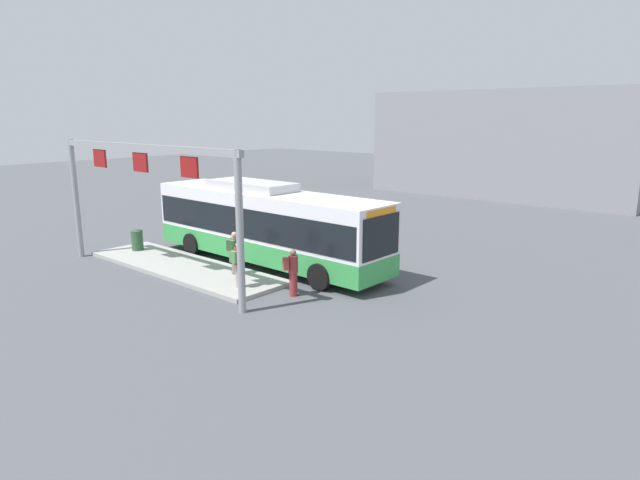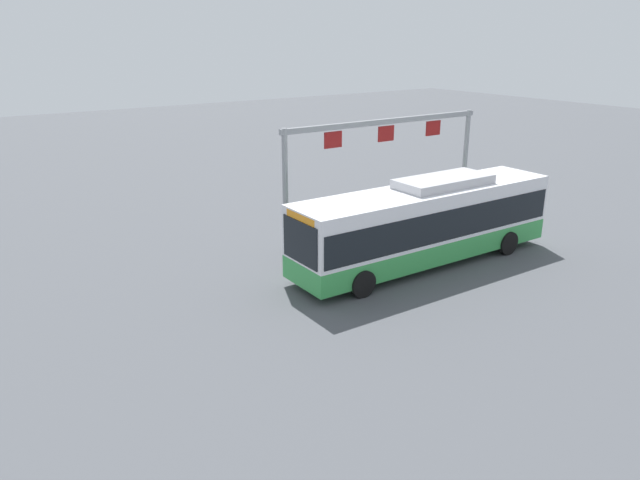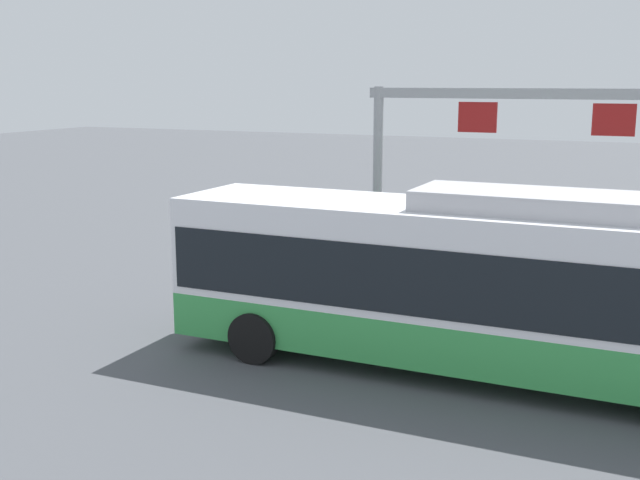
# 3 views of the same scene
# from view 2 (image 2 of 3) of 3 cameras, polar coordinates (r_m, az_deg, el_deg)

# --- Properties ---
(ground_plane) EXTENTS (120.00, 120.00, 0.00)m
(ground_plane) POSITION_cam_2_polar(r_m,az_deg,el_deg) (24.60, 9.80, -2.19)
(ground_plane) COLOR #4C4F54
(platform_curb) EXTENTS (10.00, 2.80, 0.16)m
(platform_curb) POSITION_cam_2_polar(r_m,az_deg,el_deg) (27.82, 8.81, 0.56)
(platform_curb) COLOR #9E9E99
(platform_curb) RESTS_ON ground
(bus_main) EXTENTS (11.78, 2.79, 3.46)m
(bus_main) POSITION_cam_2_polar(r_m,az_deg,el_deg) (24.02, 10.06, 1.85)
(bus_main) COLOR green
(bus_main) RESTS_ON ground
(person_boarding) EXTENTS (0.54, 0.61, 1.67)m
(person_boarding) POSITION_cam_2_polar(r_m,az_deg,el_deg) (23.76, -0.62, -0.39)
(person_boarding) COLOR maroon
(person_boarding) RESTS_ON ground
(person_waiting_near) EXTENTS (0.38, 0.55, 1.67)m
(person_waiting_near) POSITION_cam_2_polar(r_m,az_deg,el_deg) (25.37, 1.58, 1.27)
(person_waiting_near) COLOR gray
(person_waiting_near) RESTS_ON platform_curb
(person_waiting_mid) EXTENTS (0.42, 0.58, 1.67)m
(person_waiting_mid) POSITION_cam_2_polar(r_m,az_deg,el_deg) (25.45, 5.48, 1.25)
(person_waiting_mid) COLOR slate
(person_waiting_mid) RESTS_ON platform_curb
(platform_sign_gantry) EXTENTS (11.28, 0.24, 5.20)m
(platform_sign_gantry) POSITION_cam_2_polar(r_m,az_deg,el_deg) (27.99, 6.28, 8.76)
(platform_sign_gantry) COLOR gray
(platform_sign_gantry) RESTS_ON ground
(trash_bin) EXTENTS (0.52, 0.52, 0.90)m
(trash_bin) POSITION_cam_2_polar(r_m,az_deg,el_deg) (30.16, 14.34, 2.70)
(trash_bin) COLOR #2D5133
(trash_bin) RESTS_ON platform_curb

